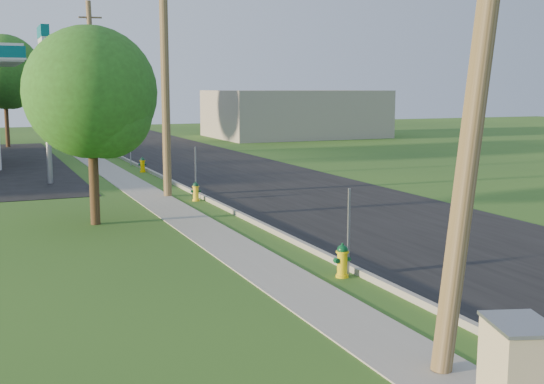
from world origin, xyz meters
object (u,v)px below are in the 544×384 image
at_px(utility_pole_near, 482,46).
at_px(hydrant_far, 143,165).
at_px(utility_pole_mid, 165,68).
at_px(tree_lot, 6,75).
at_px(price_pylon, 44,59).
at_px(hydrant_mid, 196,191).
at_px(utility_cabinet, 517,384).
at_px(hydrant_near, 342,261).
at_px(utility_pole_far, 93,78).
at_px(tree_verge, 94,98).

height_order(utility_pole_near, hydrant_far, utility_pole_near).
xyz_separation_m(utility_pole_mid, tree_lot, (-4.74, 26.46, 0.18)).
xyz_separation_m(price_pylon, hydrant_mid, (4.59, -7.00, -5.07)).
bearing_deg(price_pylon, utility_cabinet, -83.58).
bearing_deg(hydrant_mid, tree_lot, 100.98).
height_order(utility_pole_near, tree_lot, utility_pole_near).
bearing_deg(hydrant_near, price_pylon, 103.93).
xyz_separation_m(utility_pole_far, tree_verge, (-3.39, -22.61, -0.88)).
distance_m(hydrant_mid, utility_cabinet, 18.67).
bearing_deg(utility_pole_far, utility_cabinet, -91.53).
bearing_deg(hydrant_far, tree_lot, 106.71).
relative_size(utility_pole_far, hydrant_near, 12.10).
bearing_deg(hydrant_far, hydrant_mid, -90.62).
distance_m(price_pylon, utility_cabinet, 26.17).
xyz_separation_m(hydrant_mid, hydrant_far, (0.10, 9.54, 0.02)).
xyz_separation_m(tree_lot, hydrant_far, (5.53, -18.42, -4.75)).
relative_size(tree_lot, hydrant_far, 10.16).
distance_m(utility_pole_mid, tree_lot, 26.88).
xyz_separation_m(utility_pole_far, hydrant_far, (0.79, -9.96, -4.42)).
xyz_separation_m(utility_pole_mid, price_pylon, (-3.90, 5.50, 0.48)).
relative_size(utility_pole_near, price_pylon, 1.38).
relative_size(tree_verge, hydrant_near, 7.77).
bearing_deg(hydrant_mid, hydrant_far, 89.38).
height_order(hydrant_far, utility_cabinet, utility_cabinet).
height_order(price_pylon, hydrant_near, price_pylon).
xyz_separation_m(utility_pole_near, price_pylon, (-3.90, 23.50, 0.63)).
bearing_deg(utility_pole_mid, utility_pole_near, -90.00).
distance_m(hydrant_near, hydrant_far, 20.91).
bearing_deg(hydrant_mid, price_pylon, 123.24).
xyz_separation_m(utility_pole_near, utility_pole_mid, (-0.00, 18.00, 0.15)).
relative_size(hydrant_mid, hydrant_far, 0.94).
distance_m(utility_pole_mid, hydrant_far, 9.28).
xyz_separation_m(utility_pole_far, tree_lot, (-4.74, 8.46, 0.33)).
height_order(utility_pole_far, hydrant_near, utility_pole_far).
height_order(utility_pole_mid, tree_verge, utility_pole_mid).
distance_m(utility_pole_near, utility_cabinet, 4.65).
distance_m(utility_pole_near, hydrant_near, 6.80).
xyz_separation_m(tree_lot, hydrant_near, (5.39, -39.33, -4.75)).
distance_m(utility_pole_mid, price_pylon, 6.76).
bearing_deg(tree_lot, utility_pole_near, -83.92).
height_order(hydrant_near, hydrant_mid, hydrant_near).
height_order(tree_lot, hydrant_near, tree_lot).
distance_m(utility_pole_far, hydrant_far, 10.93).
height_order(utility_pole_near, hydrant_mid, utility_pole_near).
relative_size(utility_pole_mid, utility_cabinet, 6.39).
bearing_deg(hydrant_far, utility_cabinet, -93.69).
bearing_deg(price_pylon, utility_pole_near, -80.58).
distance_m(hydrant_near, hydrant_mid, 11.37).
xyz_separation_m(utility_pole_mid, tree_verge, (-3.39, -4.61, -1.03)).
xyz_separation_m(utility_pole_near, tree_lot, (-4.74, 44.46, 0.33)).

